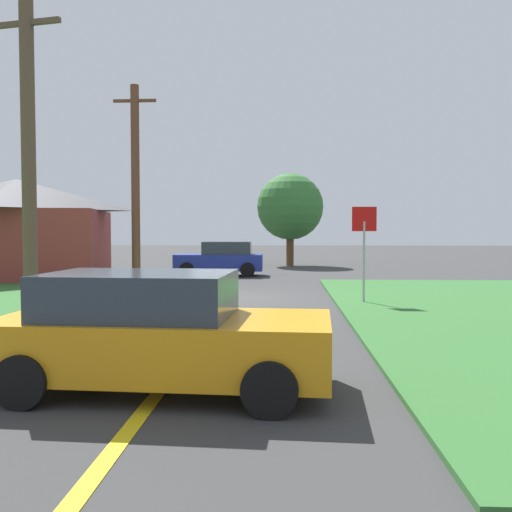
% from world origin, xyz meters
% --- Properties ---
extents(ground_plane, '(120.00, 120.00, 0.00)m').
position_xyz_m(ground_plane, '(0.00, 0.00, 0.00)').
color(ground_plane, '#373737').
extents(lane_stripe_center, '(0.20, 14.00, 0.01)m').
position_xyz_m(lane_stripe_center, '(0.00, -8.00, 0.01)').
color(lane_stripe_center, yellow).
rests_on(lane_stripe_center, ground).
extents(stop_sign, '(0.71, 0.07, 2.86)m').
position_xyz_m(stop_sign, '(4.03, -1.40, 2.00)').
color(stop_sign, '#9EA0A8').
rests_on(stop_sign, ground).
extents(car_behind_on_main_road, '(4.61, 2.40, 1.62)m').
position_xyz_m(car_behind_on_main_road, '(-0.02, -10.68, 0.81)').
color(car_behind_on_main_road, orange).
rests_on(car_behind_on_main_road, ground).
extents(car_approaching_junction, '(4.14, 1.97, 1.62)m').
position_xyz_m(car_approaching_junction, '(-1.28, 8.77, 0.80)').
color(car_approaching_junction, navy).
rests_on(car_approaching_junction, ground).
extents(utility_pole_near, '(1.79, 0.49, 7.67)m').
position_xyz_m(utility_pole_near, '(-4.38, -4.87, 3.93)').
color(utility_pole_near, brown).
rests_on(utility_pole_near, ground).
extents(utility_pole_mid, '(1.80, 0.35, 8.21)m').
position_xyz_m(utility_pole_mid, '(-4.53, 5.61, 4.19)').
color(utility_pole_mid, brown).
rests_on(utility_pole_mid, ground).
extents(oak_tree_left, '(3.99, 3.99, 5.56)m').
position_xyz_m(oak_tree_left, '(2.06, 16.52, 3.55)').
color(oak_tree_left, brown).
rests_on(oak_tree_left, ground).
extents(barn, '(8.61, 8.17, 4.46)m').
position_xyz_m(barn, '(-10.33, 7.05, 2.23)').
color(barn, maroon).
rests_on(barn, ground).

